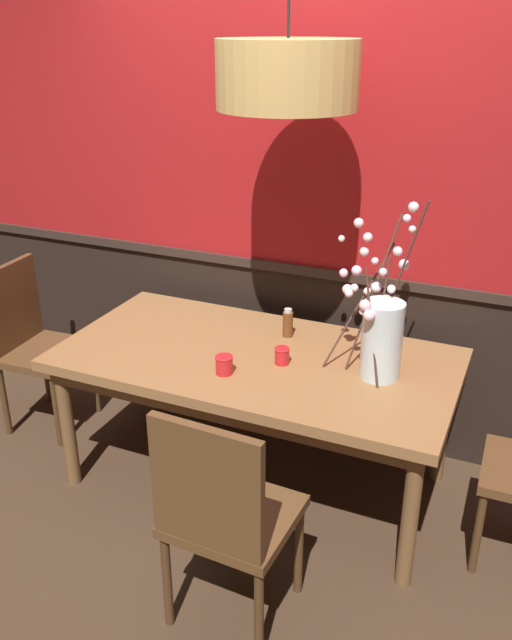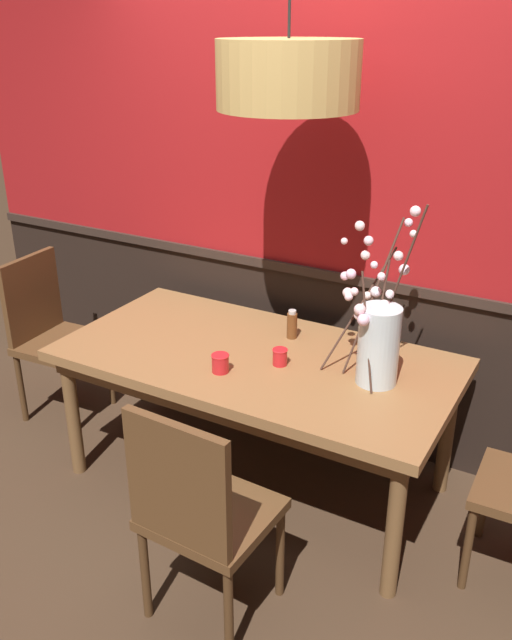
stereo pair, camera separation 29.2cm
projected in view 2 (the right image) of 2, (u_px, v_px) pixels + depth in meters
The scene contains 11 objects.
ground_plane at pixel (256, 479), 3.54m from camera, with size 24.00×24.00×0.00m, color #422D1E.
back_wall at pixel (318, 206), 3.53m from camera, with size 4.59×0.14×2.65m.
dining_table at pixel (256, 370), 3.27m from camera, with size 1.90×0.97×0.73m.
chair_far_side_left at pixel (286, 316), 4.18m from camera, with size 0.44×0.44×0.95m.
chair_head_west_end at pixel (50, 329), 3.96m from camera, with size 0.44×0.48×0.97m.
chair_near_side_right at pixel (199, 509), 2.50m from camera, with size 0.47×0.45×0.98m.
vase_with_blossoms at pixel (378, 340), 2.93m from camera, with size 0.42×0.37×0.80m.
candle_holder_nearer_center at pixel (220, 363), 3.07m from camera, with size 0.08×0.08×0.09m.
candle_holder_nearer_edge at pixel (280, 357), 3.13m from camera, with size 0.07×0.07×0.08m.
condiment_bottle at pixel (292, 325), 3.39m from camera, with size 0.05×0.05×0.15m.
pendant_lamp at pixel (288, 75), 2.74m from camera, with size 0.59×0.59×0.79m.
Camera 2 is at (1.42, -2.52, 2.20)m, focal length 37.84 mm.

